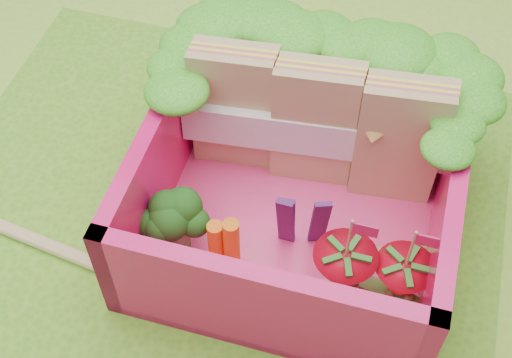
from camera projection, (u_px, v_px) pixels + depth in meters
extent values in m
plane|color=#9CC537|center=(203.00, 241.00, 3.22)|extent=(14.00, 14.00, 0.00)
cube|color=#60A826|center=(203.00, 239.00, 3.20)|extent=(2.60, 2.60, 0.03)
cube|color=#FF418A|center=(297.00, 219.00, 3.22)|extent=(1.30, 1.30, 0.05)
cube|color=#F11464|center=(330.00, 86.00, 3.39)|extent=(1.30, 0.07, 0.55)
cube|color=#F11464|center=(260.00, 311.00, 2.66)|extent=(1.30, 0.07, 0.55)
cube|color=#F11464|center=(164.00, 155.00, 3.13)|extent=(0.07, 1.30, 0.55)
cube|color=#F11464|center=(445.00, 218.00, 2.92)|extent=(0.07, 1.30, 0.55)
ellipsoid|color=#258618|center=(225.00, 17.00, 3.19)|extent=(0.30, 0.30, 0.11)
ellipsoid|color=#258618|center=(249.00, 21.00, 3.17)|extent=(0.30, 0.30, 0.11)
ellipsoid|color=#258618|center=(273.00, 26.00, 3.15)|extent=(0.30, 0.30, 0.11)
ellipsoid|color=#258618|center=(297.00, 31.00, 3.13)|extent=(0.30, 0.30, 0.11)
ellipsoid|color=#258618|center=(322.00, 35.00, 3.11)|extent=(0.30, 0.30, 0.11)
ellipsoid|color=#258618|center=(347.00, 40.00, 3.10)|extent=(0.30, 0.30, 0.11)
ellipsoid|color=#258618|center=(372.00, 44.00, 3.08)|extent=(0.30, 0.30, 0.11)
ellipsoid|color=#258618|center=(398.00, 49.00, 3.06)|extent=(0.30, 0.30, 0.11)
ellipsoid|color=#258618|center=(424.00, 54.00, 3.04)|extent=(0.30, 0.30, 0.11)
ellipsoid|color=#258618|center=(450.00, 59.00, 3.02)|extent=(0.30, 0.30, 0.11)
ellipsoid|color=#258618|center=(172.00, 87.00, 2.92)|extent=(0.27, 0.27, 0.10)
ellipsoid|color=#258618|center=(183.00, 64.00, 3.00)|extent=(0.27, 0.27, 0.10)
ellipsoid|color=#258618|center=(194.00, 43.00, 3.08)|extent=(0.27, 0.27, 0.10)
ellipsoid|color=#258618|center=(204.00, 22.00, 3.17)|extent=(0.27, 0.27, 0.10)
ellipsoid|color=#258618|center=(457.00, 146.00, 2.73)|extent=(0.27, 0.27, 0.10)
ellipsoid|color=#258618|center=(461.00, 120.00, 2.81)|extent=(0.27, 0.27, 0.10)
ellipsoid|color=#258618|center=(464.00, 95.00, 2.89)|extent=(0.27, 0.27, 0.10)
ellipsoid|color=#258618|center=(468.00, 72.00, 2.97)|extent=(0.27, 0.27, 0.10)
cube|color=tan|center=(235.00, 106.00, 3.18)|extent=(0.38, 0.18, 0.65)
cube|color=tan|center=(316.00, 122.00, 3.11)|extent=(0.38, 0.18, 0.65)
cube|color=tan|center=(400.00, 140.00, 3.05)|extent=(0.38, 0.18, 0.65)
cube|color=white|center=(315.00, 127.00, 3.14)|extent=(1.18, 0.29, 0.20)
cylinder|color=#609B4B|center=(176.00, 236.00, 3.05)|extent=(0.12, 0.12, 0.15)
ellipsoid|color=#164A13|center=(173.00, 218.00, 2.94)|extent=(0.33, 0.33, 0.12)
cylinder|color=orange|center=(216.00, 242.00, 2.98)|extent=(0.07, 0.07, 0.24)
cylinder|color=orange|center=(232.00, 244.00, 2.94)|extent=(0.07, 0.07, 0.29)
cube|color=#421750|center=(286.00, 219.00, 2.96)|extent=(0.07, 0.03, 0.38)
cube|color=#421750|center=(286.00, 221.00, 2.95)|extent=(0.07, 0.02, 0.38)
cube|color=#421750|center=(319.00, 222.00, 2.95)|extent=(0.07, 0.04, 0.38)
cone|color=red|center=(343.00, 273.00, 2.87)|extent=(0.26, 0.26, 0.26)
cylinder|color=tan|center=(349.00, 239.00, 2.68)|extent=(0.01, 0.01, 0.24)
cube|color=#CD225D|center=(365.00, 230.00, 2.60)|extent=(0.10, 0.01, 0.06)
cone|color=red|center=(401.00, 282.00, 2.86)|extent=(0.24, 0.24, 0.24)
cylinder|color=tan|center=(411.00, 250.00, 2.67)|extent=(0.01, 0.01, 0.24)
cube|color=#CD225D|center=(428.00, 241.00, 2.60)|extent=(0.10, 0.01, 0.06)
cube|color=#4A9D31|center=(406.00, 253.00, 3.05)|extent=(0.32, 0.21, 0.05)
cube|color=#4A9D31|center=(398.00, 299.00, 2.92)|extent=(0.33, 0.14, 0.05)
cube|color=#4A9D31|center=(325.00, 296.00, 2.93)|extent=(0.25, 0.30, 0.05)
cube|color=#D1B973|center=(5.00, 225.00, 3.21)|extent=(2.13, 0.33, 0.04)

